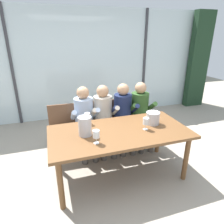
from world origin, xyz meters
TOP-DOWN VIEW (x-y plane):
  - ground at (0.00, 1.00)m, footprint 14.00×14.00m
  - window_glass_panel at (0.00, 2.55)m, footprint 7.14×0.03m
  - window_mullion_left at (-1.61, 2.53)m, footprint 0.06×0.06m
  - window_mullion_right at (1.61, 2.53)m, footprint 0.06×0.06m
  - hillside_vineyard at (0.00, 6.97)m, footprint 13.14×2.40m
  - curtain_heavy_drape at (3.22, 2.37)m, footprint 0.56×0.20m
  - dining_table at (0.00, 0.00)m, footprint 1.94×0.97m
  - chair_near_curtain at (-0.74, 0.88)m, footprint 0.46×0.46m
  - chair_left_of_center at (-0.40, 0.87)m, footprint 0.45×0.45m
  - chair_center at (-0.01, 0.91)m, footprint 0.47×0.47m
  - chair_right_of_center at (0.38, 0.88)m, footprint 0.45×0.45m
  - chair_near_window_right at (0.73, 0.88)m, footprint 0.49×0.49m
  - person_pale_blue_shirt at (-0.35, 0.76)m, footprint 0.46×0.61m
  - person_beige_jumper at (-0.02, 0.76)m, footprint 0.47×0.62m
  - person_navy_polo at (0.35, 0.76)m, footprint 0.49×0.63m
  - person_olive_shirt at (0.70, 0.76)m, footprint 0.48×0.63m
  - ice_bucket_primary at (0.55, 0.07)m, footprint 0.20×0.20m
  - ice_bucket_secondary at (-0.48, 0.02)m, footprint 0.18×0.18m
  - wine_glass_by_left_taster at (-0.39, -0.23)m, footprint 0.08×0.08m
  - wine_glass_near_bucket at (-0.38, 0.36)m, footprint 0.08×0.08m
  - wine_glass_center_pour at (0.36, -0.07)m, footprint 0.08×0.08m

SIDE VIEW (x-z plane):
  - ground at x=0.00m, z-range 0.00..0.00m
  - chair_near_curtain at x=-0.74m, z-range 0.07..0.95m
  - chair_left_of_center at x=-0.40m, z-range 0.07..0.95m
  - chair_center at x=-0.01m, z-range 0.07..0.95m
  - chair_right_of_center at x=0.38m, z-range 0.07..0.95m
  - chair_near_window_right at x=0.73m, z-range 0.07..0.95m
  - dining_table at x=0.00m, z-range 0.29..1.03m
  - person_pale_blue_shirt at x=-0.35m, z-range 0.09..1.29m
  - person_beige_jumper at x=-0.02m, z-range 0.09..1.29m
  - person_navy_polo at x=0.35m, z-range 0.09..1.29m
  - person_olive_shirt at x=0.70m, z-range 0.09..1.29m
  - ice_bucket_primary at x=0.55m, z-range 0.74..0.93m
  - wine_glass_by_left_taster at x=-0.39m, z-range 0.77..0.95m
  - wine_glass_near_bucket at x=-0.38m, z-range 0.77..0.95m
  - wine_glass_center_pour at x=0.36m, z-range 0.77..0.95m
  - ice_bucket_secondary at x=-0.48m, z-range 0.74..1.01m
  - hillside_vineyard at x=0.00m, z-range 0.00..1.87m
  - window_glass_panel at x=0.00m, z-range 0.00..2.60m
  - window_mullion_left at x=-1.61m, z-range 0.00..2.60m
  - window_mullion_right at x=1.61m, z-range 0.00..2.60m
  - curtain_heavy_drape at x=3.22m, z-range 0.00..2.60m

